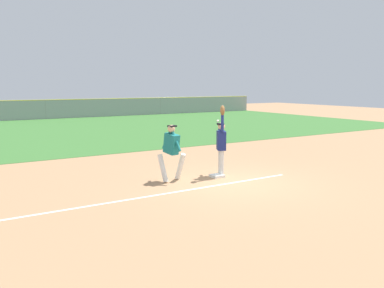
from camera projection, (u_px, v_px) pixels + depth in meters
name	position (u px, v px, depth m)	size (l,w,h in m)	color
ground_plane	(230.00, 182.00, 11.98)	(79.50, 79.50, 0.00)	tan
outfield_grass	(78.00, 130.00, 25.79)	(43.98, 19.73, 0.01)	#3D7533
chalk_foul_line	(105.00, 203.00, 9.80)	(12.00, 0.10, 0.01)	white
first_base	(217.00, 176.00, 12.62)	(0.38, 0.38, 0.08)	white
fielder	(221.00, 141.00, 12.62)	(0.52, 0.84, 2.28)	silver
runner	(172.00, 149.00, 11.97)	(0.82, 0.84, 1.72)	white
baseball	(218.00, 121.00, 12.56)	(0.07, 0.07, 0.07)	white
outfield_fence	(46.00, 109.00, 33.99)	(44.06, 0.08, 1.66)	#93999E
parked_car_blue	(27.00, 109.00, 36.58)	(4.41, 2.14, 1.25)	#23389E
parked_car_red	(92.00, 107.00, 39.87)	(4.45, 2.22, 1.25)	#B21E1E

